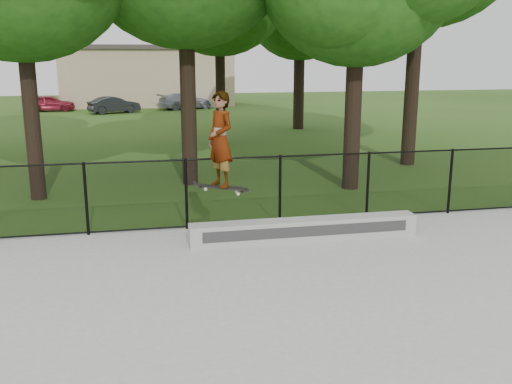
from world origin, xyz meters
TOP-DOWN VIEW (x-y plane):
  - ground at (0.00, 0.00)m, footprint 100.00×100.00m
  - concrete_slab at (0.00, 0.00)m, footprint 14.00×12.00m
  - grind_ledge at (0.21, 4.70)m, footprint 4.54×0.40m
  - car_a at (-8.48, 34.05)m, footprint 3.16×1.37m
  - car_b at (-4.31, 31.94)m, footprint 3.10×2.08m
  - car_c at (0.39, 33.89)m, footprint 3.75×2.70m
  - skater_airborne at (-1.47, 4.55)m, footprint 0.84×0.75m
  - chainlink_fence at (0.00, 5.90)m, footprint 16.06×0.06m
  - distant_building at (-2.00, 38.00)m, footprint 12.40×6.40m

SIDE VIEW (x-z plane):
  - ground at x=0.00m, z-range 0.00..0.00m
  - concrete_slab at x=0.00m, z-range 0.00..0.06m
  - grind_ledge at x=0.21m, z-range 0.06..0.48m
  - car_b at x=-4.31m, z-range 0.00..1.05m
  - car_a at x=-8.48m, z-range 0.00..1.07m
  - car_c at x=0.39m, z-range 0.00..1.08m
  - chainlink_fence at x=0.00m, z-range 0.06..1.56m
  - skater_airborne at x=-1.47m, z-range 1.15..3.03m
  - distant_building at x=-2.00m, z-range 0.01..4.31m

